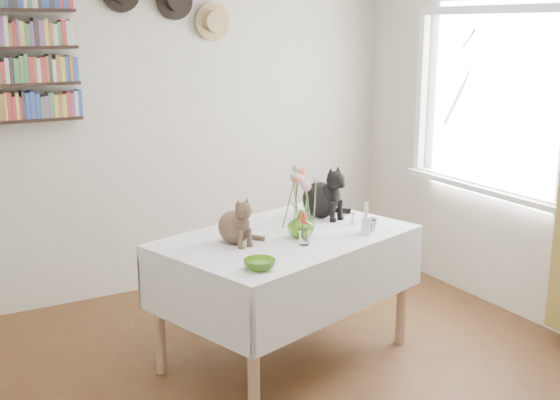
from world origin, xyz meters
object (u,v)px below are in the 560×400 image
black_cat (320,190)px  flower_vase (301,224)px  tabby_cat (234,218)px  dining_table (286,266)px

black_cat → flower_vase: bearing=-151.9°
flower_vase → tabby_cat: bearing=164.5°
black_cat → dining_table: bearing=-163.3°
dining_table → flower_vase: flower_vase is taller
dining_table → flower_vase: bearing=-58.8°
black_cat → flower_vase: size_ratio=2.13×
tabby_cat → black_cat: black_cat is taller
dining_table → flower_vase: (0.05, -0.08, 0.28)m
dining_table → tabby_cat: 0.48m
tabby_cat → flower_vase: (0.39, -0.11, -0.06)m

